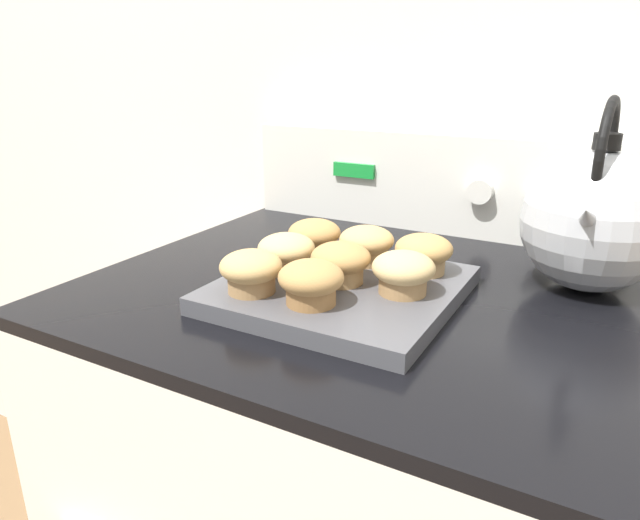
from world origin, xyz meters
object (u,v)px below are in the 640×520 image
(muffin_r1_c1, at_px, (341,262))
(muffin_r1_c2, at_px, (403,272))
(muffin_r1_c0, at_px, (286,252))
(muffin_r2_c2, at_px, (424,253))
(muffin_r0_c1, at_px, (311,282))
(muffin_r0_c0, at_px, (251,271))
(muffin_r2_c1, at_px, (366,244))
(muffin_pan, at_px, (341,289))
(muffin_r2_c0, at_px, (314,236))
(tea_kettle, at_px, (594,219))

(muffin_r1_c1, relative_size, muffin_r1_c2, 1.00)
(muffin_r1_c0, bearing_deg, muffin_r2_c2, 28.06)
(muffin_r0_c1, bearing_deg, muffin_r1_c1, 91.22)
(muffin_r0_c1, relative_size, muffin_r1_c0, 1.00)
(muffin_r0_c0, height_order, muffin_r1_c2, same)
(muffin_r1_c1, relative_size, muffin_r2_c1, 1.00)
(muffin_r0_c1, relative_size, muffin_r1_c1, 1.00)
(muffin_r2_c1, bearing_deg, muffin_r1_c1, -87.83)
(muffin_pan, bearing_deg, muffin_r2_c1, 91.65)
(muffin_r2_c2, bearing_deg, muffin_r1_c0, -151.94)
(muffin_r2_c1, relative_size, muffin_r2_c2, 1.00)
(muffin_r0_c0, relative_size, muffin_r1_c0, 1.00)
(muffin_r1_c0, height_order, muffin_r2_c0, same)
(muffin_pan, distance_m, muffin_r1_c1, 0.04)
(muffin_r0_c1, height_order, muffin_r2_c1, same)
(muffin_r1_c2, xyz_separation_m, muffin_r2_c0, (-0.16, 0.08, 0.00))
(muffin_r0_c1, height_order, muffin_r1_c0, same)
(muffin_pan, xyz_separation_m, muffin_r0_c1, (0.00, -0.08, 0.04))
(muffin_r0_c0, relative_size, muffin_r0_c1, 1.00)
(muffin_r1_c0, xyz_separation_m, muffin_r1_c2, (0.16, 0.00, 0.00))
(muffin_r1_c0, height_order, muffin_r2_c1, same)
(muffin_r2_c0, height_order, muffin_r2_c2, same)
(muffin_r0_c0, distance_m, muffin_r2_c2, 0.22)
(muffin_r0_c0, xyz_separation_m, muffin_r1_c1, (0.08, 0.08, 0.00))
(muffin_r2_c0, distance_m, muffin_r2_c2, 0.16)
(muffin_r1_c1, bearing_deg, muffin_r0_c0, -134.61)
(muffin_r1_c2, bearing_deg, muffin_r0_c0, -152.35)
(muffin_pan, distance_m, muffin_r2_c2, 0.12)
(muffin_r1_c2, bearing_deg, tea_kettle, 44.70)
(muffin_r2_c0, bearing_deg, muffin_r0_c0, -88.46)
(muffin_r2_c2, bearing_deg, muffin_pan, -134.05)
(muffin_r0_c0, bearing_deg, muffin_r2_c1, 65.18)
(muffin_r1_c0, height_order, tea_kettle, tea_kettle)
(muffin_r1_c2, bearing_deg, muffin_r1_c0, -178.67)
(muffin_r0_c1, xyz_separation_m, muffin_r1_c1, (-0.00, 0.08, 0.00))
(muffin_r1_c2, distance_m, muffin_r2_c1, 0.11)
(muffin_r0_c1, height_order, muffin_r1_c2, same)
(muffin_r0_c0, relative_size, muffin_r2_c1, 1.00)
(muffin_r1_c2, distance_m, tea_kettle, 0.26)
(tea_kettle, bearing_deg, muffin_r1_c1, -144.91)
(muffin_r2_c1, bearing_deg, muffin_r1_c2, -43.36)
(muffin_r1_c0, distance_m, muffin_r1_c1, 0.08)
(muffin_r2_c0, bearing_deg, muffin_r0_c1, -61.63)
(muffin_r2_c0, height_order, muffin_r2_c1, same)
(muffin_r0_c0, relative_size, muffin_r1_c1, 1.00)
(muffin_r2_c1, distance_m, tea_kettle, 0.29)
(muffin_r2_c0, bearing_deg, muffin_r2_c2, 1.47)
(muffin_r0_c0, bearing_deg, muffin_r1_c1, 45.39)
(tea_kettle, bearing_deg, muffin_r1_c0, -151.63)
(muffin_r0_c0, height_order, muffin_r2_c2, same)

